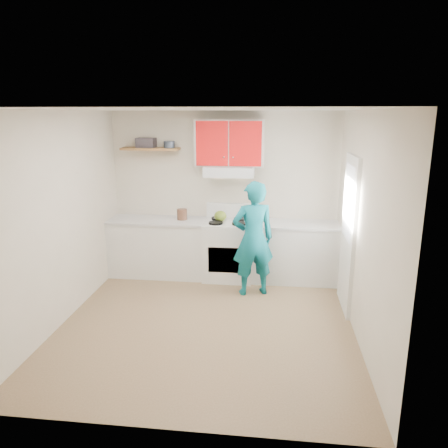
# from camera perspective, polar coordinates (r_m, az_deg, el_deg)

# --- Properties ---
(floor) EXTENTS (3.80, 3.80, 0.00)m
(floor) POSITION_cam_1_polar(r_m,az_deg,el_deg) (5.54, -2.26, -12.99)
(floor) COLOR brown
(floor) RESTS_ON ground
(ceiling) EXTENTS (3.60, 3.80, 0.04)m
(ceiling) POSITION_cam_1_polar(r_m,az_deg,el_deg) (4.92, -2.57, 14.98)
(ceiling) COLOR white
(ceiling) RESTS_ON floor
(back_wall) EXTENTS (3.60, 0.04, 2.60)m
(back_wall) POSITION_cam_1_polar(r_m,az_deg,el_deg) (6.91, 0.07, 4.03)
(back_wall) COLOR beige
(back_wall) RESTS_ON floor
(front_wall) EXTENTS (3.60, 0.04, 2.60)m
(front_wall) POSITION_cam_1_polar(r_m,az_deg,el_deg) (3.30, -7.62, -8.00)
(front_wall) COLOR beige
(front_wall) RESTS_ON floor
(left_wall) EXTENTS (0.04, 3.80, 2.60)m
(left_wall) POSITION_cam_1_polar(r_m,az_deg,el_deg) (5.64, -20.78, 0.66)
(left_wall) COLOR beige
(left_wall) RESTS_ON floor
(right_wall) EXTENTS (0.04, 3.80, 2.60)m
(right_wall) POSITION_cam_1_polar(r_m,az_deg,el_deg) (5.12, 17.93, -0.44)
(right_wall) COLOR beige
(right_wall) RESTS_ON floor
(door) EXTENTS (0.05, 0.85, 2.05)m
(door) POSITION_cam_1_polar(r_m,az_deg,el_deg) (5.85, 16.21, -1.28)
(door) COLOR white
(door) RESTS_ON floor
(door_glass) EXTENTS (0.01, 0.55, 0.95)m
(door_glass) POSITION_cam_1_polar(r_m,az_deg,el_deg) (5.75, 16.24, 2.81)
(door_glass) COLOR white
(door_glass) RESTS_ON door
(counter_left) EXTENTS (1.52, 0.60, 0.90)m
(counter_left) POSITION_cam_1_polar(r_m,az_deg,el_deg) (7.03, -8.68, -3.11)
(counter_left) COLOR silver
(counter_left) RESTS_ON floor
(counter_right) EXTENTS (1.32, 0.60, 0.90)m
(counter_right) POSITION_cam_1_polar(r_m,az_deg,el_deg) (6.80, 9.38, -3.76)
(counter_right) COLOR silver
(counter_right) RESTS_ON floor
(stove) EXTENTS (0.76, 0.65, 0.92)m
(stove) POSITION_cam_1_polar(r_m,az_deg,el_deg) (6.80, 0.59, -3.47)
(stove) COLOR white
(stove) RESTS_ON floor
(range_hood) EXTENTS (0.76, 0.44, 0.15)m
(range_hood) POSITION_cam_1_polar(r_m,az_deg,el_deg) (6.63, 0.71, 7.02)
(range_hood) COLOR silver
(range_hood) RESTS_ON back_wall
(upper_cabinets) EXTENTS (1.02, 0.33, 0.70)m
(upper_cabinets) POSITION_cam_1_polar(r_m,az_deg,el_deg) (6.64, 0.77, 10.72)
(upper_cabinets) COLOR red
(upper_cabinets) RESTS_ON back_wall
(shelf) EXTENTS (0.90, 0.30, 0.04)m
(shelf) POSITION_cam_1_polar(r_m,az_deg,el_deg) (6.90, -9.75, 9.83)
(shelf) COLOR brown
(shelf) RESTS_ON back_wall
(books) EXTENTS (0.29, 0.22, 0.15)m
(books) POSITION_cam_1_polar(r_m,az_deg,el_deg) (6.92, -10.32, 10.58)
(books) COLOR #363036
(books) RESTS_ON shelf
(tin) EXTENTS (0.17, 0.17, 0.11)m
(tin) POSITION_cam_1_polar(r_m,az_deg,el_deg) (6.78, -7.29, 10.44)
(tin) COLOR #333D4C
(tin) RESTS_ON shelf
(kettle) EXTENTS (0.21, 0.21, 0.17)m
(kettle) POSITION_cam_1_polar(r_m,az_deg,el_deg) (6.69, -0.49, 1.07)
(kettle) COLOR olive
(kettle) RESTS_ON stove
(crock) EXTENTS (0.18, 0.18, 0.19)m
(crock) POSITION_cam_1_polar(r_m,az_deg,el_deg) (6.82, -5.60, 1.20)
(crock) COLOR #513223
(crock) RESTS_ON counter_left
(cutting_board) EXTENTS (0.33, 0.25, 0.02)m
(cutting_board) POSITION_cam_1_polar(r_m,az_deg,el_deg) (6.62, 5.91, -0.00)
(cutting_board) COLOR olive
(cutting_board) RESTS_ON counter_right
(silicone_mat) EXTENTS (0.31, 0.27, 0.01)m
(silicone_mat) POSITION_cam_1_polar(r_m,az_deg,el_deg) (6.77, 13.57, -0.06)
(silicone_mat) COLOR red
(silicone_mat) RESTS_ON counter_right
(person) EXTENTS (0.70, 0.56, 1.66)m
(person) POSITION_cam_1_polar(r_m,az_deg,el_deg) (6.10, 3.90, -1.98)
(person) COLOR #0C6674
(person) RESTS_ON floor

